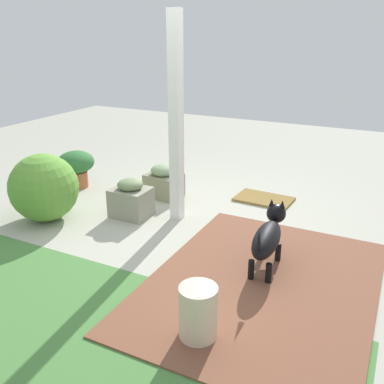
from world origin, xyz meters
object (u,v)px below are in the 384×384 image
terracotta_pot_broad (76,165)px  ceramic_urn (198,313)px  stone_planter_near (131,199)px  round_shrub (44,188)px  porch_pillar (176,122)px  dog (268,236)px  stone_planter_nearest (164,182)px  doormat (264,199)px

terracotta_pot_broad → ceramic_urn: (-2.80, 2.02, -0.10)m
stone_planter_near → round_shrub: round_shrub is taller
stone_planter_near → round_shrub: (0.80, 0.50, 0.17)m
porch_pillar → dog: size_ratio=2.79×
porch_pillar → stone_planter_nearest: porch_pillar is taller
porch_pillar → doormat: size_ratio=3.20×
stone_planter_near → doormat: bearing=-136.7°
round_shrub → doormat: size_ratio=1.09×
stone_planter_near → dog: size_ratio=0.57×
porch_pillar → stone_planter_nearest: size_ratio=4.85×
terracotta_pot_broad → doormat: size_ratio=0.72×
stone_planter_nearest → round_shrub: (0.82, 1.20, 0.18)m
porch_pillar → doormat: (-0.72, -0.96, -1.09)m
stone_planter_nearest → dog: dog is taller
dog → ceramic_urn: size_ratio=1.97×
ceramic_urn → doormat: (0.38, -2.68, -0.19)m
dog → stone_planter_near: bearing=-13.6°
dog → ceramic_urn: dog is taller
stone_planter_near → dog: 1.79m
stone_planter_near → terracotta_pot_broad: bearing=-21.8°
stone_planter_near → ceramic_urn: bearing=136.1°
stone_planter_nearest → ceramic_urn: stone_planter_nearest is taller
ceramic_urn → doormat: bearing=-81.9°
dog → ceramic_urn: bearing=82.8°
stone_planter_nearest → round_shrub: bearing=55.6°
porch_pillar → terracotta_pot_broad: bearing=-9.8°
stone_planter_nearest → round_shrub: size_ratio=0.60×
round_shrub → doormat: bearing=-140.7°
stone_planter_near → round_shrub: 0.96m
stone_planter_near → doormat: 1.68m
terracotta_pot_broad → ceramic_urn: bearing=144.2°
porch_pillar → ceramic_urn: size_ratio=5.50×
round_shrub → terracotta_pot_broad: round_shrub is taller
porch_pillar → doormat: 1.62m
stone_planter_near → dog: dog is taller
round_shrub → porch_pillar: bearing=-151.8°
stone_planter_nearest → ceramic_urn: (-1.57, 2.24, -0.00)m
round_shrub → terracotta_pot_broad: (0.41, -0.99, -0.07)m
stone_planter_nearest → porch_pillar: bearing=132.7°
stone_planter_nearest → ceramic_urn: size_ratio=1.13×
stone_planter_near → ceramic_urn: (-1.60, 1.54, -0.00)m
terracotta_pot_broad → dog: bearing=162.9°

